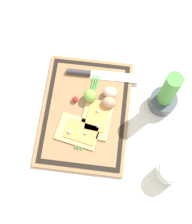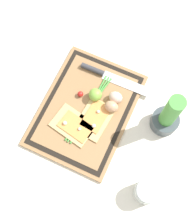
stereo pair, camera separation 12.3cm
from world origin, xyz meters
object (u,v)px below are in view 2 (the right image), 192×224
knife (104,74)px  sauce_jar (147,192)px  egg_brown (111,107)px  lime (95,95)px  pizza_slice_near (74,125)px  cherry_tomato_red (80,94)px  pizza_slice_far (95,118)px  herb_pot (168,117)px  egg_pink (116,97)px

knife → sauce_jar: bearing=42.2°
knife → sauce_jar: sauce_jar is taller
egg_brown → lime: lime is taller
pizza_slice_near → cherry_tomato_red: 0.13m
cherry_tomato_red → pizza_slice_far: bearing=54.3°
pizza_slice_far → herb_pot: 0.28m
egg_brown → sauce_jar: sauce_jar is taller
pizza_slice_near → lime: 0.15m
knife → lime: size_ratio=5.81×
knife → egg_brown: egg_brown is taller
pizza_slice_near → lime: bearing=169.5°
lime → herb_pot: herb_pot is taller
cherry_tomato_red → egg_brown: bearing=89.7°
knife → egg_brown: (0.12, 0.09, 0.02)m
knife → cherry_tomato_red: (0.12, -0.05, 0.00)m
knife → sauce_jar: 0.50m
lime → sauce_jar: (0.26, 0.33, -0.01)m
pizza_slice_far → sauce_jar: size_ratio=1.92×
pizza_slice_near → lime: (-0.15, 0.03, 0.02)m
pizza_slice_far → egg_brown: (-0.07, 0.04, 0.02)m
knife → lime: bearing=4.7°
egg_brown → herb_pot: (-0.03, 0.21, 0.05)m
knife → herb_pot: bearing=73.3°
pizza_slice_far → pizza_slice_near: bearing=-46.3°
egg_brown → egg_pink: bearing=-179.9°
egg_brown → knife: bearing=-145.0°
egg_pink → pizza_slice_far: bearing=-20.6°
egg_brown → herb_pot: herb_pot is taller
lime → herb_pot: size_ratio=0.22×
knife → cherry_tomato_red: cherry_tomato_red is taller
egg_brown → sauce_jar: 0.35m
pizza_slice_near → egg_brown: size_ratio=3.21×
lime → egg_brown: bearing=76.9°
pizza_slice_near → herb_pot: bearing=116.9°
cherry_tomato_red → herb_pot: size_ratio=0.10×
lime → herb_pot: (-0.02, 0.29, 0.04)m
egg_pink → lime: bearing=-72.3°
herb_pot → egg_brown: bearing=-81.0°
pizza_slice_far → cherry_tomato_red: (-0.07, -0.10, 0.01)m
pizza_slice_far → sauce_jar: bearing=58.4°
knife → herb_pot: 0.32m
pizza_slice_far → herb_pot: bearing=111.7°
lime → sauce_jar: size_ratio=0.60×
pizza_slice_far → sauce_jar: (0.18, 0.29, 0.02)m
pizza_slice_far → knife: size_ratio=0.55×
pizza_slice_near → herb_pot: herb_pot is taller
lime → pizza_slice_near: bearing=-10.5°
egg_brown → cherry_tomato_red: egg_brown is taller
cherry_tomato_red → sauce_jar: 0.46m
egg_brown → lime: (-0.02, -0.08, 0.00)m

